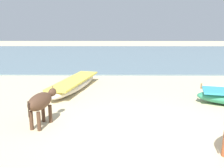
# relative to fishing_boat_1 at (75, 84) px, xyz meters

# --- Properties ---
(ground) EXTENTS (80.00, 80.00, 0.00)m
(ground) POSITION_rel_fishing_boat_1_xyz_m (2.48, -4.64, -0.25)
(ground) COLOR beige
(sea_water) EXTENTS (60.00, 20.00, 0.08)m
(sea_water) POSITION_rel_fishing_boat_1_xyz_m (2.48, 13.11, -0.21)
(sea_water) COLOR slate
(sea_water) RESTS_ON ground
(fishing_boat_1) EXTENTS (1.94, 4.71, 0.66)m
(fishing_boat_1) POSITION_rel_fishing_boat_1_xyz_m (0.00, 0.00, 0.00)
(fishing_boat_1) COLOR beige
(fishing_boat_1) RESTS_ON ground
(cow_second_adult_dark) EXTENTS (0.69, 1.46, 0.96)m
(cow_second_adult_dark) POSITION_rel_fishing_boat_1_xyz_m (-0.30, -4.12, 0.44)
(cow_second_adult_dark) COLOR #4C3323
(cow_second_adult_dark) RESTS_ON ground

